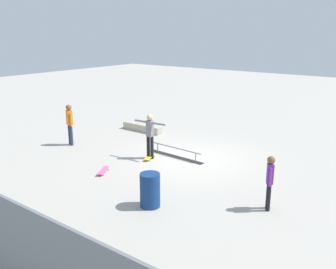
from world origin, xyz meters
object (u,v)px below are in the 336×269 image
(skate_ledge, at_px, (142,128))
(bystander_orange_shirt, at_px, (70,122))
(bystander_purple_shirt, at_px, (270,180))
(trash_bin, at_px, (150,190))
(grind_rail, at_px, (176,153))
(skater_main, at_px, (150,133))
(loose_skateboard_pink, at_px, (103,170))
(skateboard_main, at_px, (150,157))

(skate_ledge, relative_size, bystander_orange_shirt, 1.26)
(bystander_purple_shirt, bearing_deg, trash_bin, 97.80)
(bystander_orange_shirt, bearing_deg, trash_bin, 176.24)
(bystander_purple_shirt, bearing_deg, grind_rail, 40.17)
(skate_ledge, bearing_deg, skater_main, 135.14)
(loose_skateboard_pink, relative_size, trash_bin, 0.84)
(skate_ledge, height_order, bystander_orange_shirt, bystander_orange_shirt)
(bystander_purple_shirt, xyz_separation_m, trash_bin, (2.65, 1.75, -0.38))
(skate_ledge, height_order, skater_main, skater_main)
(skate_ledge, distance_m, skateboard_main, 3.99)
(grind_rail, xyz_separation_m, skater_main, (0.69, 0.70, 0.82))
(skateboard_main, bearing_deg, skater_main, -0.75)
(skate_ledge, bearing_deg, trash_bin, 132.33)
(skater_main, bearing_deg, trash_bin, 125.63)
(skate_ledge, bearing_deg, skateboard_main, 134.79)
(skate_ledge, height_order, skateboard_main, skate_ledge)
(bystander_orange_shirt, bearing_deg, skater_main, -152.66)
(grind_rail, xyz_separation_m, loose_skateboard_pink, (1.03, 2.79, -0.09))
(skater_main, bearing_deg, skate_ledge, -48.77)
(skate_ledge, bearing_deg, bystander_purple_shirt, 152.79)
(skateboard_main, bearing_deg, grind_rail, -61.17)
(grind_rail, bearing_deg, skater_main, 48.45)
(bystander_orange_shirt, height_order, trash_bin, bystander_orange_shirt)
(skate_ledge, relative_size, trash_bin, 2.29)
(loose_skateboard_pink, bearing_deg, bystander_orange_shirt, -140.95)
(skater_main, relative_size, skateboard_main, 2.06)
(grind_rail, relative_size, loose_skateboard_pink, 3.11)
(bystander_purple_shirt, xyz_separation_m, loose_skateboard_pink, (5.52, 0.77, -0.78))
(loose_skateboard_pink, bearing_deg, skater_main, 142.21)
(grind_rail, distance_m, skater_main, 1.28)
(skateboard_main, bearing_deg, loose_skateboard_pink, 150.87)
(grind_rail, distance_m, skateboard_main, 1.01)
(trash_bin, bearing_deg, skate_ledge, -47.67)
(bystander_orange_shirt, bearing_deg, skateboard_main, -153.47)
(loose_skateboard_pink, bearing_deg, trash_bin, 42.74)
(skater_main, relative_size, bystander_purple_shirt, 1.12)
(skater_main, relative_size, bystander_orange_shirt, 0.98)
(grind_rail, bearing_deg, loose_skateboard_pink, 72.94)
(bystander_purple_shirt, bearing_deg, skateboard_main, 50.57)
(skateboard_main, bearing_deg, skate_ledge, 25.59)
(skateboard_main, distance_m, loose_skateboard_pink, 2.08)
(loose_skateboard_pink, bearing_deg, bystander_purple_shirt, 69.42)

